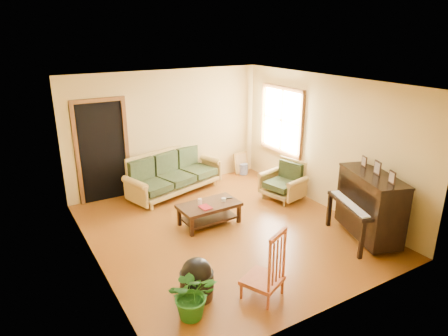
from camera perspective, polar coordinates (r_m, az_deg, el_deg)
floor at (r=7.24m, az=0.34°, el=-8.80°), size 5.00×5.00×0.00m
doorway at (r=8.49m, az=-16.95°, el=2.15°), size 1.08×0.16×2.05m
window at (r=8.93m, az=8.25°, el=6.77°), size 0.12×1.36×1.46m
sofa at (r=8.66m, az=-7.03°, el=-0.74°), size 2.32×1.47×0.92m
coffee_table at (r=7.36m, az=-2.13°, el=-6.56°), size 1.12×0.63×0.40m
armchair at (r=8.42m, az=8.37°, el=-1.80°), size 0.94×0.96×0.81m
piano at (r=7.13m, az=20.10°, el=-5.28°), size 1.18×1.51×1.17m
footstool at (r=5.52m, az=-3.90°, el=-16.10°), size 0.46×0.46×0.43m
red_chair at (r=5.39m, az=5.58°, el=-13.42°), size 0.64×0.66×1.01m
leaning_frame at (r=9.87m, az=2.43°, el=0.78°), size 0.42×0.14×0.55m
ceramic_crock at (r=9.86m, az=2.81°, el=-0.14°), size 0.25×0.25×0.26m
potted_plant at (r=5.14m, az=-4.51°, el=-17.51°), size 0.74×0.69×0.66m
book at (r=7.07m, az=-3.31°, el=-5.80°), size 0.19×0.25×0.02m
candle at (r=7.21m, az=-3.46°, el=-4.85°), size 0.09×0.09×0.12m
glass_jar at (r=7.37m, az=-0.07°, el=-4.53°), size 0.10×0.10×0.06m
remote at (r=7.49m, az=0.67°, el=-4.31°), size 0.15×0.07×0.01m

